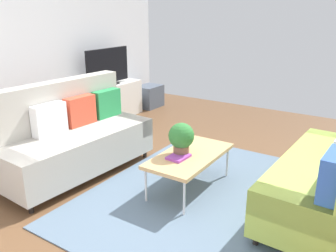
{
  "coord_description": "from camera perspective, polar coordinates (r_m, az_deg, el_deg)",
  "views": [
    {
      "loc": [
        -3.0,
        -1.81,
        1.92
      ],
      "look_at": [
        0.19,
        0.27,
        0.65
      ],
      "focal_mm": 37.61,
      "sensor_mm": 36.0,
      "label": 1
    }
  ],
  "objects": [
    {
      "name": "ground_plane",
      "position": [
        4.0,
        1.85,
        -10.28
      ],
      "size": [
        7.68,
        7.68,
        0.0
      ],
      "primitive_type": "plane",
      "color": "brown"
    },
    {
      "name": "wall_far",
      "position": [
        5.52,
        -24.2,
        11.99
      ],
      "size": [
        6.4,
        0.12,
        2.9
      ],
      "primitive_type": "cube",
      "color": "silver",
      "rests_on": "ground_plane"
    },
    {
      "name": "area_rug",
      "position": [
        3.91,
        5.66,
        -11.01
      ],
      "size": [
        2.9,
        2.2,
        0.01
      ],
      "primitive_type": "cube",
      "color": "slate",
      "rests_on": "ground_plane"
    },
    {
      "name": "couch_beige",
      "position": [
        4.41,
        -15.27,
        -1.69
      ],
      "size": [
        1.95,
        0.95,
        1.1
      ],
      "rotation": [
        0.0,
        0.0,
        3.08
      ],
      "color": "#B2ADA3",
      "rests_on": "ground_plane"
    },
    {
      "name": "couch_green",
      "position": [
        3.69,
        25.57,
        -7.05
      ],
      "size": [
        1.93,
        0.91,
        1.1
      ],
      "rotation": [
        0.0,
        0.0,
        -0.04
      ],
      "color": "#A3BC4C",
      "rests_on": "ground_plane"
    },
    {
      "name": "coffee_table",
      "position": [
        3.86,
        3.55,
        -4.92
      ],
      "size": [
        1.1,
        0.56,
        0.42
      ],
      "color": "tan",
      "rests_on": "ground_plane"
    },
    {
      "name": "tv_console",
      "position": [
        6.46,
        -9.57,
        3.83
      ],
      "size": [
        1.4,
        0.44,
        0.64
      ],
      "primitive_type": "cube",
      "color": "silver",
      "rests_on": "ground_plane"
    },
    {
      "name": "tv",
      "position": [
        6.32,
        -9.73,
        9.36
      ],
      "size": [
        1.0,
        0.2,
        0.64
      ],
      "color": "black",
      "rests_on": "tv_console"
    },
    {
      "name": "storage_trunk",
      "position": [
        7.24,
        -3.05,
        4.84
      ],
      "size": [
        0.52,
        0.4,
        0.44
      ],
      "primitive_type": "cube",
      "color": "#4C5666",
      "rests_on": "ground_plane"
    },
    {
      "name": "potted_plant",
      "position": [
        3.77,
        2.13,
        -1.86
      ],
      "size": [
        0.28,
        0.28,
        0.35
      ],
      "color": "brown",
      "rests_on": "coffee_table"
    },
    {
      "name": "table_book_0",
      "position": [
        3.74,
        1.71,
        -5.01
      ],
      "size": [
        0.25,
        0.19,
        0.03
      ],
      "primitive_type": "cube",
      "rotation": [
        0.0,
        0.0,
        -0.05
      ],
      "color": "purple",
      "rests_on": "coffee_table"
    },
    {
      "name": "vase_0",
      "position": [
        6.01,
        -13.86,
        6.22
      ],
      "size": [
        0.09,
        0.09,
        0.13
      ],
      "primitive_type": "cylinder",
      "color": "silver",
      "rests_on": "tv_console"
    },
    {
      "name": "vase_1",
      "position": [
        6.11,
        -12.84,
        6.46
      ],
      "size": [
        0.13,
        0.13,
        0.12
      ],
      "primitive_type": "cylinder",
      "color": "silver",
      "rests_on": "tv_console"
    },
    {
      "name": "bottle_0",
      "position": [
        6.17,
        -11.03,
        6.87
      ],
      "size": [
        0.04,
        0.04,
        0.16
      ],
      "primitive_type": "cylinder",
      "color": "red",
      "rests_on": "tv_console"
    },
    {
      "name": "bottle_1",
      "position": [
        6.23,
        -10.45,
        7.24
      ],
      "size": [
        0.05,
        0.05,
        0.21
      ],
      "primitive_type": "cylinder",
      "color": "purple",
      "rests_on": "tv_console"
    }
  ]
}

